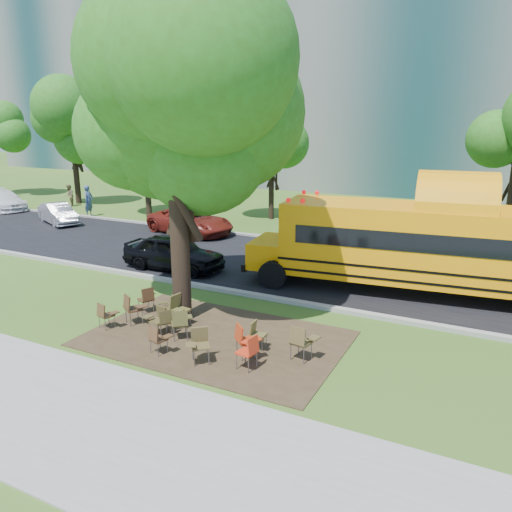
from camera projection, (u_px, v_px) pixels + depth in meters
The scene contains 33 objects.
ground at pixel (195, 326), 14.73m from camera, with size 160.00×160.00×0.00m, color #35591B.
sidewalk at pixel (62, 410), 10.42m from camera, with size 60.00×4.00×0.04m, color gray.
dirt_patch at pixel (215, 338), 13.86m from camera, with size 7.00×4.50×0.03m, color #382819.
asphalt_road at pixel (288, 266), 20.76m from camera, with size 80.00×8.00×0.04m, color black.
kerb_near at pixel (243, 293), 17.30m from camera, with size 80.00×0.25×0.14m, color gray.
kerb_far at pixel (321, 243), 24.27m from camera, with size 80.00×0.25×0.14m, color gray.
building_main at pixel (334, 63), 46.30m from camera, with size 38.00×16.00×22.00m, color slate.
building_left at pixel (116, 86), 63.03m from camera, with size 26.00×14.00×20.00m, color slate.
bg_tree_0 at pixel (145, 142), 29.93m from camera, with size 5.20×5.20×7.18m.
bg_tree_1 at pixel (72, 127), 34.91m from camera, with size 6.00×6.00×8.40m.
bg_tree_2 at pixel (272, 149), 29.57m from camera, with size 4.80×4.80×6.62m.
main_tree at pixel (175, 122), 13.70m from camera, with size 7.20×7.20×9.45m.
school_bus at pixel (447, 246), 16.73m from camera, with size 12.84×4.11×3.09m.
chair_0 at pixel (105, 313), 14.37m from camera, with size 0.61×0.47×0.80m.
chair_1 at pixel (132, 307), 14.66m from camera, with size 0.78×0.62×0.94m.
chair_2 at pixel (165, 320), 13.95m from camera, with size 0.52×0.66×0.78m.
chair_3 at pixel (158, 317), 13.99m from camera, with size 0.62×0.50×0.85m.
chair_4 at pixel (158, 337), 12.80m from camera, with size 0.59×0.46×0.79m.
chair_5 at pixel (199, 342), 12.35m from camera, with size 0.62×0.78×0.92m.
chair_6 at pixel (249, 349), 12.01m from camera, with size 0.53×0.64×0.90m.
chair_7 at pixel (244, 338), 12.57m from camera, with size 0.79×0.63×0.92m.
chair_8 at pixel (147, 297), 15.59m from camera, with size 0.55×0.70×0.86m.
chair_9 at pixel (170, 305), 15.03m from camera, with size 0.67×0.53×0.78m.
chair_10 at pixel (178, 307), 14.56m from camera, with size 0.57×0.69×0.96m.
chair_11 at pixel (181, 321), 13.64m from camera, with size 0.61×0.77×0.90m.
chair_12 at pixel (257, 333), 13.10m from camera, with size 0.48×0.51×0.78m.
chair_13 at pixel (301, 340), 12.41m from camera, with size 0.70×0.57×0.97m.
black_car at pixel (174, 253), 20.08m from camera, with size 1.70×4.22×1.44m, color black.
bg_car_silver at pixel (58, 214), 28.98m from camera, with size 1.28×3.66×1.21m, color #98979C.
bg_car_white at pixel (4, 200), 33.47m from camera, with size 1.84×4.52×1.31m, color white.
bg_car_red at pixel (190, 221), 26.39m from camera, with size 2.29×4.97×1.38m, color #621810.
pedestrian_a at pixel (89, 201), 31.10m from camera, with size 0.71×0.47×1.96m, color #324871.
pedestrian_b at pixel (69, 195), 34.86m from camera, with size 0.74×0.58×1.53m, color #796349.
Camera 1 is at (7.76, -11.39, 5.89)m, focal length 35.00 mm.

